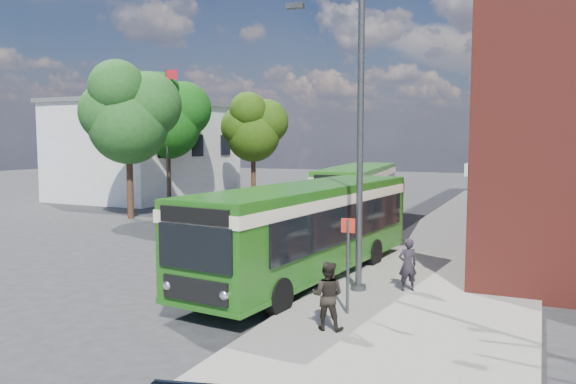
% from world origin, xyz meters
% --- Properties ---
extents(ground, '(120.00, 120.00, 0.00)m').
position_xyz_m(ground, '(0.00, 0.00, 0.00)').
color(ground, '#262628').
rests_on(ground, ground).
extents(pavement, '(6.00, 48.00, 0.15)m').
position_xyz_m(pavement, '(7.00, 8.00, 0.07)').
color(pavement, gray).
rests_on(pavement, ground).
extents(kerb_line, '(0.12, 48.00, 0.01)m').
position_xyz_m(kerb_line, '(3.95, 8.00, 0.01)').
color(kerb_line, beige).
rests_on(kerb_line, ground).
extents(white_building, '(9.40, 13.40, 7.30)m').
position_xyz_m(white_building, '(-18.00, 18.00, 3.66)').
color(white_building, silver).
rests_on(white_building, ground).
extents(flagpole, '(0.95, 0.10, 9.00)m').
position_xyz_m(flagpole, '(-12.45, 13.00, 4.94)').
color(flagpole, '#3C3E42').
rests_on(flagpole, ground).
extents(street_lamp, '(2.96, 2.38, 9.00)m').
position_xyz_m(street_lamp, '(4.84, -2.00, 4.79)').
color(street_lamp, '#3C3E42').
rests_on(street_lamp, ground).
extents(bus_stop_sign, '(0.35, 0.08, 2.52)m').
position_xyz_m(bus_stop_sign, '(5.60, -4.20, 1.51)').
color(bus_stop_sign, '#3C3E42').
rests_on(bus_stop_sign, ground).
extents(bus_front, '(3.72, 11.25, 3.02)m').
position_xyz_m(bus_front, '(3.20, -0.98, 1.83)').
color(bus_front, '#1C5614').
rests_on(bus_front, ground).
extents(bus_rear, '(3.78, 11.12, 3.02)m').
position_xyz_m(bus_rear, '(0.99, 11.49, 1.83)').
color(bus_rear, '#226315').
rests_on(bus_rear, ground).
extents(pedestrian_a, '(0.66, 0.61, 1.51)m').
position_xyz_m(pedestrian_a, '(6.49, -1.50, 0.90)').
color(pedestrian_a, black).
rests_on(pedestrian_a, pavement).
extents(pedestrian_b, '(0.83, 0.68, 1.56)m').
position_xyz_m(pedestrian_b, '(5.55, -5.50, 0.93)').
color(pedestrian_b, black).
rests_on(pedestrian_b, pavement).
extents(tree_left, '(5.18, 4.93, 8.75)m').
position_xyz_m(tree_left, '(-11.16, 7.74, 5.94)').
color(tree_left, '#352013').
rests_on(tree_left, ground).
extents(tree_mid, '(5.28, 5.02, 8.91)m').
position_xyz_m(tree_mid, '(-13.42, 14.34, 6.05)').
color(tree_mid, '#352013').
rests_on(tree_mid, ground).
extents(tree_right, '(4.69, 4.46, 7.92)m').
position_xyz_m(tree_right, '(-9.83, 20.02, 5.37)').
color(tree_right, '#352013').
rests_on(tree_right, ground).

